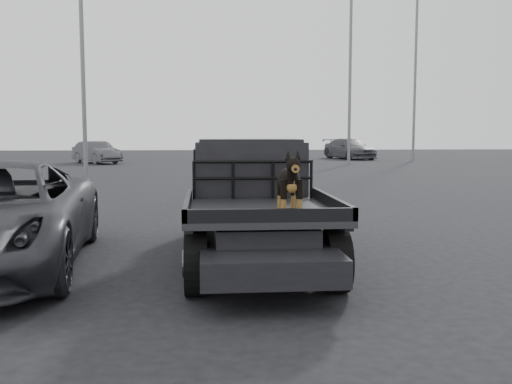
{
  "coord_description": "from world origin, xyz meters",
  "views": [
    {
      "loc": [
        -0.77,
        -6.29,
        1.89
      ],
      "look_at": [
        -0.24,
        -0.37,
        1.28
      ],
      "focal_mm": 40.0,
      "sensor_mm": 36.0,
      "label": 1
    }
  ],
  "objects": [
    {
      "name": "ground",
      "position": [
        0.0,
        0.0,
        0.0
      ],
      "size": [
        120.0,
        120.0,
        0.0
      ],
      "primitive_type": "plane",
      "color": "black",
      "rests_on": "ground"
    },
    {
      "name": "flatbed_ute",
      "position": [
        -0.06,
        1.96,
        0.46
      ],
      "size": [
        2.0,
        5.4,
        0.92
      ],
      "primitive_type": null,
      "color": "black",
      "rests_on": "ground"
    },
    {
      "name": "ute_cab",
      "position": [
        -0.06,
        2.91,
        1.36
      ],
      "size": [
        1.72,
        1.3,
        0.88
      ],
      "primitive_type": null,
      "color": "black",
      "rests_on": "flatbed_ute"
    },
    {
      "name": "headache_rack",
      "position": [
        -0.06,
        2.16,
        1.2
      ],
      "size": [
        1.8,
        0.08,
        0.55
      ],
      "primitive_type": null,
      "color": "black",
      "rests_on": "flatbed_ute"
    },
    {
      "name": "dog",
      "position": [
        0.2,
        0.25,
        1.29
      ],
      "size": [
        0.32,
        0.6,
        0.74
      ],
      "primitive_type": null,
      "color": "black",
      "rests_on": "flatbed_ute"
    },
    {
      "name": "distant_car_a",
      "position": [
        -7.65,
        30.71,
        0.7
      ],
      "size": [
        3.71,
        4.31,
        1.4
      ],
      "primitive_type": "imported",
      "rotation": [
        0.0,
        0.0,
        0.63
      ],
      "color": "#454448",
      "rests_on": "ground"
    },
    {
      "name": "distant_car_b",
      "position": [
        9.95,
        35.47,
        0.76
      ],
      "size": [
        3.53,
        5.61,
        1.51
      ],
      "primitive_type": "imported",
      "rotation": [
        0.0,
        0.0,
        0.29
      ],
      "color": "#48474D",
      "rests_on": "ground"
    },
    {
      "name": "floodlight_mid",
      "position": [
        7.9,
        27.6,
        7.52
      ],
      "size": [
        1.08,
        0.28,
        13.84
      ],
      "color": "slate",
      "rests_on": "ground"
    },
    {
      "name": "floodlight_far",
      "position": [
        13.47,
        31.78,
        7.22
      ],
      "size": [
        1.08,
        0.28,
        13.25
      ],
      "color": "slate",
      "rests_on": "ground"
    }
  ]
}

